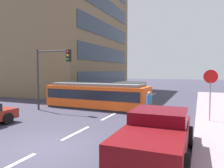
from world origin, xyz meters
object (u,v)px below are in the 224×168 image
streetcar_tram (97,95)px  pedestrian_crossing (149,103)px  traffic_light_mast (51,67)px  city_bus (128,90)px  parked_sedan_mid (85,94)px  stop_sign (210,84)px  pickup_truck_parked (157,134)px

streetcar_tram → pedestrian_crossing: 5.02m
traffic_light_mast → city_bus: bearing=66.4°
parked_sedan_mid → city_bus: bearing=18.3°
pedestrian_crossing → city_bus: bearing=117.2°
pedestrian_crossing → stop_sign: size_ratio=0.58×
streetcar_tram → parked_sedan_mid: bearing=130.0°
city_bus → parked_sedan_mid: city_bus is taller
stop_sign → traffic_light_mast: traffic_light_mast is taller
streetcar_tram → parked_sedan_mid: size_ratio=1.96×
pedestrian_crossing → parked_sedan_mid: 9.93m
city_bus → pedestrian_crossing: bearing=-62.8°
streetcar_tram → stop_sign: size_ratio=2.87×
streetcar_tram → parked_sedan_mid: streetcar_tram is taller
parked_sedan_mid → pickup_truck_parked: bearing=-51.4°
parked_sedan_mid → traffic_light_mast: traffic_light_mast is taller
stop_sign → traffic_light_mast: 10.68m
pickup_truck_parked → parked_sedan_mid: size_ratio=1.19×
stop_sign → streetcar_tram: bearing=165.9°
stop_sign → parked_sedan_mid: bearing=152.2°
pickup_truck_parked → parked_sedan_mid: (-9.50, 11.92, -0.17)m
pedestrian_crossing → stop_sign: stop_sign is taller
pedestrian_crossing → traffic_light_mast: traffic_light_mast is taller
parked_sedan_mid → traffic_light_mast: (0.76, -6.39, 2.62)m
pedestrian_crossing → stop_sign: (3.46, -0.02, 1.25)m
city_bus → traffic_light_mast: size_ratio=1.11×
pedestrian_crossing → stop_sign: 3.68m
parked_sedan_mid → stop_sign: (11.38, -5.99, 1.57)m
pickup_truck_parked → streetcar_tram: bearing=127.8°
traffic_light_mast → pedestrian_crossing: bearing=3.4°
city_bus → stop_sign: (7.23, -7.37, 1.17)m
city_bus → stop_sign: stop_sign is taller
streetcar_tram → traffic_light_mast: traffic_light_mast is taller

